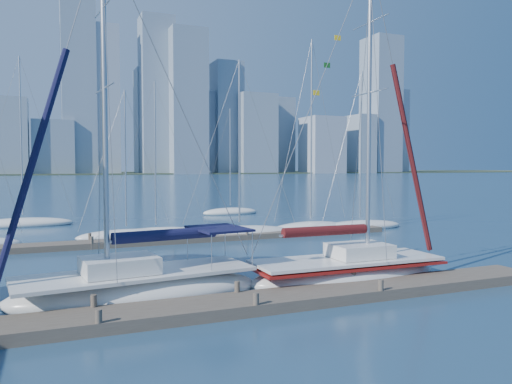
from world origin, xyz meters
name	(u,v)px	position (x,y,z in m)	size (l,w,h in m)	color
ground	(246,309)	(0.00, 0.00, 0.00)	(700.00, 700.00, 0.00)	navy
near_dock	(246,304)	(0.00, 0.00, 0.20)	(26.00, 2.00, 0.40)	#4B4137
far_dock	(186,239)	(2.00, 16.00, 0.18)	(30.00, 1.80, 0.36)	#4B4137
far_shore	(61,174)	(0.00, 320.00, 0.00)	(800.00, 100.00, 1.50)	#38472D
sailboat_navy	(137,274)	(-3.33, 2.57, 1.01)	(9.58, 4.14, 13.84)	silver
sailboat_maroon	(347,257)	(5.47, 2.08, 1.11)	(8.94, 3.01, 14.57)	silver
bg_boat_1	(126,235)	(-1.44, 19.01, 0.22)	(6.98, 3.90, 10.48)	silver
bg_boat_2	(156,233)	(0.66, 19.30, 0.22)	(7.27, 4.59, 11.23)	silver
bg_boat_3	(240,233)	(6.08, 16.85, 0.26)	(8.25, 4.40, 12.73)	silver
bg_boat_4	(311,227)	(12.19, 17.55, 0.29)	(6.67, 2.82, 14.88)	silver
bg_boat_5	(360,226)	(16.48, 17.27, 0.24)	(7.79, 3.11, 12.71)	silver
bg_boat_6	(23,223)	(-8.37, 29.34, 0.26)	(8.13, 3.68, 14.27)	silver
bg_boat_7	(230,212)	(10.99, 32.62, 0.24)	(5.95, 2.19, 11.20)	silver
skyline	(93,113)	(17.67, 290.33, 35.95)	(502.31, 51.31, 112.86)	gray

